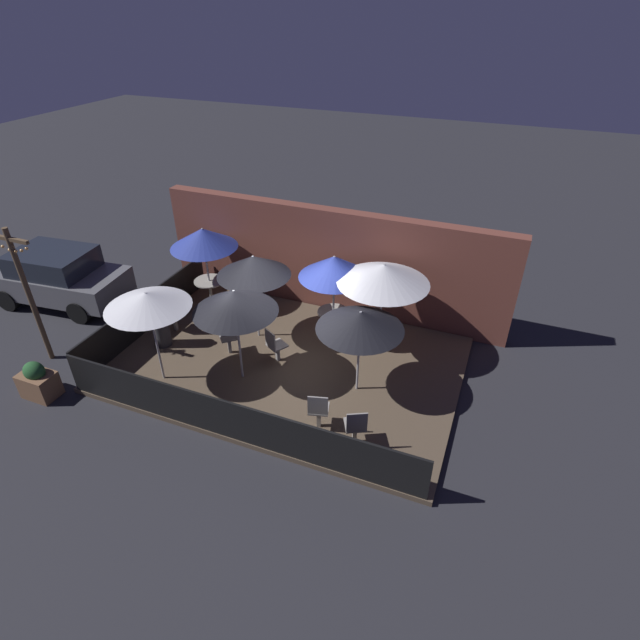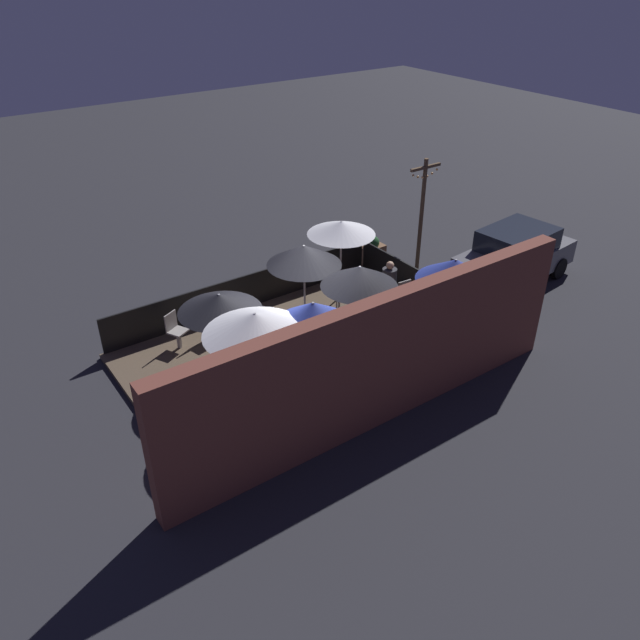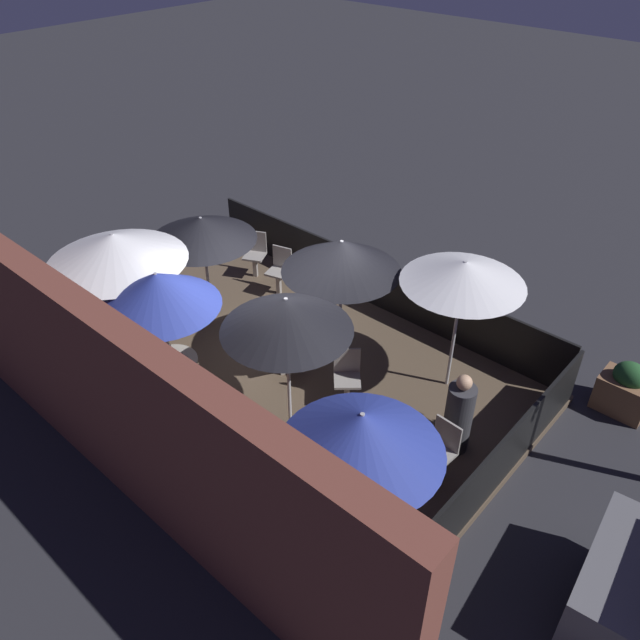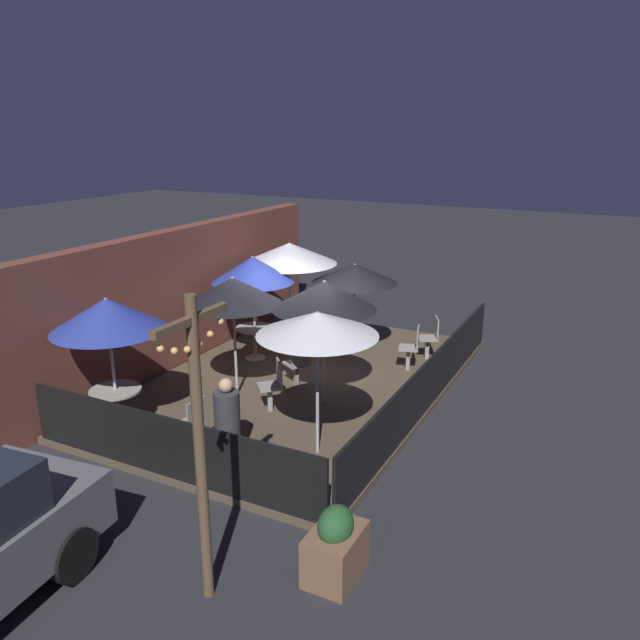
% 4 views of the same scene
% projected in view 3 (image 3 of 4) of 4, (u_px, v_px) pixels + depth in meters
% --- Properties ---
extents(ground_plane, '(60.00, 60.00, 0.00)m').
position_uv_depth(ground_plane, '(272.00, 373.00, 10.42)').
color(ground_plane, '#26262B').
extents(patio_deck, '(8.08, 5.35, 0.12)m').
position_uv_depth(patio_deck, '(272.00, 370.00, 10.39)').
color(patio_deck, brown).
rests_on(patio_deck, ground_plane).
extents(building_wall, '(9.68, 0.36, 2.94)m').
position_uv_depth(building_wall, '(102.00, 396.00, 7.80)').
color(building_wall, brown).
rests_on(building_wall, ground_plane).
extents(fence_front, '(7.88, 0.05, 0.95)m').
position_uv_depth(fence_front, '(371.00, 281.00, 11.67)').
color(fence_front, black).
rests_on(fence_front, patio_deck).
extents(fence_side_left, '(0.05, 5.15, 0.95)m').
position_uv_depth(fence_side_left, '(491.00, 474.00, 7.92)').
color(fence_side_left, black).
rests_on(fence_side_left, patio_deck).
extents(patio_umbrella_0, '(1.73, 1.73, 2.25)m').
position_uv_depth(patio_umbrella_0, '(158.00, 290.00, 8.65)').
color(patio_umbrella_0, '#B2B2B7').
rests_on(patio_umbrella_0, patio_deck).
extents(patio_umbrella_1, '(1.81, 1.81, 2.25)m').
position_uv_depth(patio_umbrella_1, '(361.00, 433.00, 6.43)').
color(patio_umbrella_1, '#B2B2B7').
rests_on(patio_umbrella_1, patio_deck).
extents(patio_umbrella_2, '(1.85, 1.85, 2.03)m').
position_uv_depth(patio_umbrella_2, '(202.00, 229.00, 10.48)').
color(patio_umbrella_2, '#B2B2B7').
rests_on(patio_umbrella_2, patio_deck).
extents(patio_umbrella_3, '(2.14, 2.14, 2.35)m').
position_uv_depth(patio_umbrella_3, '(115.00, 248.00, 9.34)').
color(patio_umbrella_3, '#B2B2B7').
rests_on(patio_umbrella_3, patio_deck).
extents(patio_umbrella_4, '(1.79, 1.79, 2.26)m').
position_uv_depth(patio_umbrella_4, '(286.00, 314.00, 8.11)').
color(patio_umbrella_4, '#B2B2B7').
rests_on(patio_umbrella_4, patio_deck).
extents(patio_umbrella_5, '(1.84, 1.84, 2.29)m').
position_uv_depth(patio_umbrella_5, '(341.00, 256.00, 9.31)').
color(patio_umbrella_5, '#B2B2B7').
rests_on(patio_umbrella_5, patio_deck).
extents(patio_umbrella_6, '(1.81, 1.81, 2.27)m').
position_uv_depth(patio_umbrella_6, '(464.00, 273.00, 8.82)').
color(patio_umbrella_6, '#B2B2B7').
rests_on(patio_umbrella_6, patio_deck).
extents(dining_table_0, '(0.81, 0.81, 0.71)m').
position_uv_depth(dining_table_0, '(172.00, 368.00, 9.47)').
color(dining_table_0, '#9E998E').
rests_on(dining_table_0, patio_deck).
extents(dining_table_1, '(0.84, 0.84, 0.70)m').
position_uv_depth(dining_table_1, '(357.00, 519.00, 7.26)').
color(dining_table_1, '#9E998E').
rests_on(dining_table_1, patio_deck).
extents(patio_chair_0, '(0.49, 0.49, 0.94)m').
position_uv_depth(patio_chair_0, '(280.00, 269.00, 11.94)').
color(patio_chair_0, gray).
rests_on(patio_chair_0, patio_deck).
extents(patio_chair_1, '(0.55, 0.55, 0.90)m').
position_uv_depth(patio_chair_1, '(285.00, 349.00, 9.97)').
color(patio_chair_1, gray).
rests_on(patio_chair_1, patio_deck).
extents(patio_chair_2, '(0.43, 0.43, 0.92)m').
position_uv_depth(patio_chair_2, '(441.00, 449.00, 8.23)').
color(patio_chair_2, gray).
rests_on(patio_chair_2, patio_deck).
extents(patio_chair_3, '(0.54, 0.54, 0.93)m').
position_uv_depth(patio_chair_3, '(255.00, 253.00, 12.48)').
color(patio_chair_3, gray).
rests_on(patio_chair_3, patio_deck).
extents(patio_chair_4, '(0.56, 0.56, 0.93)m').
position_uv_depth(patio_chair_4, '(347.00, 375.00, 9.42)').
color(patio_chair_4, gray).
rests_on(patio_chair_4, patio_deck).
extents(patron_0, '(0.55, 0.55, 1.32)m').
position_uv_depth(patron_0, '(458.00, 416.00, 8.59)').
color(patron_0, '#333338').
rests_on(patron_0, patio_deck).
extents(planter_box, '(0.76, 0.53, 0.90)m').
position_uv_depth(planter_box, '(625.00, 390.00, 9.50)').
color(planter_box, brown).
rests_on(planter_box, ground_plane).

